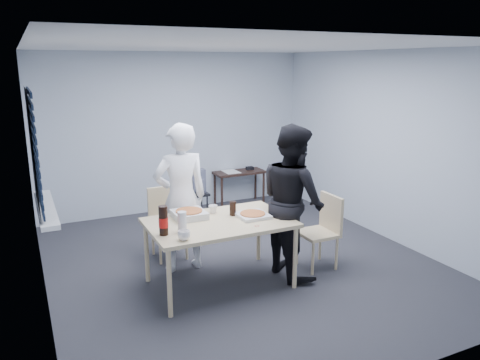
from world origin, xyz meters
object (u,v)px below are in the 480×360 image
person_black (292,201)px  mug_b (213,209)px  dining_table (219,226)px  person_white (181,198)px  chair_right (324,226)px  soda_bottle (163,221)px  stool (197,199)px  mug_a (184,235)px  chair_far (167,217)px  side_table (239,176)px  backpack (197,182)px

person_black → mug_b: (-0.84, 0.35, -0.09)m
dining_table → person_white: person_white is taller
dining_table → mug_b: mug_b is taller
person_black → chair_right: bearing=-91.8°
mug_b → soda_bottle: bearing=-148.5°
stool → mug_a: bearing=-112.8°
chair_far → soda_bottle: soda_bottle is taller
person_black → dining_table: bearing=85.9°
dining_table → chair_right: (1.33, -0.08, -0.18)m
mug_b → mug_a: bearing=-131.2°
dining_table → stool: 2.28m
person_black → side_table: (0.65, 2.78, -0.38)m
stool → mug_b: size_ratio=4.55×
chair_right → stool: size_ratio=1.96×
person_white → person_black: 1.30m
chair_right → person_black: size_ratio=0.50×
person_black → backpack: person_black is taller
person_black → mug_a: person_black is taller
dining_table → soda_bottle: (-0.67, -0.15, 0.20)m
backpack → soda_bottle: bearing=-110.3°
side_table → mug_a: 3.73m
side_table → person_black: bearing=-103.1°
dining_table → chair_right: bearing=-3.3°
chair_right → backpack: bearing=109.2°
person_white → soda_bottle: size_ratio=5.89×
chair_far → side_table: size_ratio=1.01×
backpack → chair_right: bearing=-63.5°
dining_table → side_table: 3.13m
person_black → mug_a: bearing=102.2°
person_white → backpack: size_ratio=4.78×
person_black → soda_bottle: size_ratio=5.89×
mug_a → person_black: bearing=12.2°
dining_table → backpack: bearing=75.9°
dining_table → mug_b: (0.04, 0.29, 0.11)m
chair_right → backpack: size_ratio=2.40×
stool → mug_b: 2.02m
stool → person_black: bearing=-81.4°
person_white → chair_right: bearing=156.8°
person_white → backpack: person_white is taller
chair_right → stool: (-0.78, 2.26, -0.17)m
stool → mug_b: bearing=-104.8°
chair_far → mug_a: size_ratio=7.24×
backpack → soda_bottle: (-1.21, -2.32, 0.26)m
chair_right → stool: bearing=109.1°
dining_table → side_table: bearing=60.5°
person_white → mug_b: 0.42m
chair_far → mug_b: (0.32, -0.78, 0.29)m
backpack → mug_b: 1.96m
stool → soda_bottle: (-1.21, -2.33, 0.55)m
soda_bottle → chair_right: bearing=2.0°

